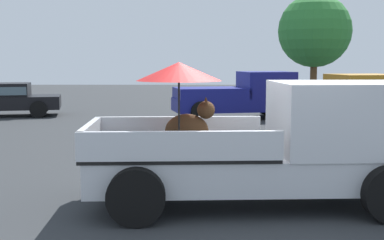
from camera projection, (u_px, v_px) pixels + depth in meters
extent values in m
plane|color=#2D3033|center=(253.00, 204.00, 8.05)|extent=(80.00, 80.00, 0.00)
cylinder|color=black|center=(344.00, 165.00, 9.05)|extent=(0.81, 0.32, 0.80)
cylinder|color=black|center=(143.00, 167.00, 8.91)|extent=(0.81, 0.32, 0.80)
cylinder|color=black|center=(136.00, 197.00, 6.96)|extent=(0.81, 0.32, 0.80)
cube|color=silver|center=(253.00, 168.00, 7.99)|extent=(5.08, 2.03, 0.50)
cube|color=silver|center=(344.00, 117.00, 7.95)|extent=(2.19, 1.96, 1.08)
cube|color=black|center=(179.00, 151.00, 7.91)|extent=(2.88, 1.97, 0.06)
cube|color=silver|center=(178.00, 128.00, 8.79)|extent=(2.80, 0.23, 0.40)
cube|color=silver|center=(180.00, 146.00, 6.97)|extent=(2.80, 0.23, 0.40)
cube|color=silver|center=(90.00, 137.00, 7.82)|extent=(0.19, 1.84, 0.40)
ellipsoid|color=#472D19|center=(187.00, 130.00, 8.08)|extent=(0.69, 0.35, 0.52)
sphere|color=#472D19|center=(206.00, 110.00, 8.06)|extent=(0.29, 0.29, 0.28)
cone|color=#472D19|center=(206.00, 101.00, 8.12)|extent=(0.09, 0.09, 0.12)
cone|color=#472D19|center=(206.00, 101.00, 7.96)|extent=(0.09, 0.09, 0.12)
cylinder|color=black|center=(179.00, 114.00, 7.85)|extent=(0.03, 0.03, 1.08)
cone|color=red|center=(179.00, 71.00, 7.77)|extent=(1.35, 1.35, 0.28)
cylinder|color=black|center=(366.00, 123.00, 15.28)|extent=(0.79, 0.40, 0.76)
cylinder|color=black|center=(337.00, 116.00, 17.13)|extent=(0.79, 0.40, 0.76)
cube|color=#B27219|center=(363.00, 90.00, 16.17)|extent=(2.20, 2.12, 1.00)
cylinder|color=black|center=(267.00, 106.00, 21.21)|extent=(0.80, 0.41, 0.76)
cylinder|color=black|center=(284.00, 110.00, 19.36)|extent=(0.80, 0.41, 0.76)
cylinder|color=black|center=(191.00, 107.00, 20.55)|extent=(0.80, 0.41, 0.76)
cylinder|color=black|center=(201.00, 112.00, 18.71)|extent=(0.80, 0.41, 0.76)
cube|color=navy|center=(236.00, 104.00, 19.94)|extent=(5.07, 2.77, 0.50)
cube|color=navy|center=(266.00, 84.00, 20.09)|extent=(2.24, 2.16, 1.00)
cube|color=navy|center=(211.00, 93.00, 19.68)|extent=(3.02, 2.33, 0.40)
cylinder|color=black|center=(42.00, 106.00, 21.89)|extent=(0.69, 0.35, 0.66)
cylinder|color=black|center=(38.00, 109.00, 20.18)|extent=(0.69, 0.35, 0.66)
cube|color=black|center=(5.00, 103.00, 20.73)|extent=(4.57, 2.62, 0.52)
cube|color=black|center=(2.00, 90.00, 20.66)|extent=(2.39, 2.00, 0.56)
cube|color=#4C606B|center=(2.00, 90.00, 20.66)|extent=(2.35, 2.07, 0.32)
cylinder|color=brown|center=(313.00, 82.00, 24.48)|extent=(0.32, 0.32, 2.42)
sphere|color=#2D7A33|center=(315.00, 31.00, 24.21)|extent=(3.43, 3.43, 3.43)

